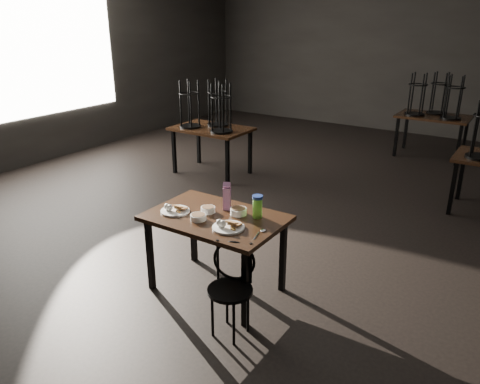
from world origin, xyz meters
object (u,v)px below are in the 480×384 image
Objects in this scene: juice_carton at (227,197)px; water_bottle at (257,206)px; bentwood_chair at (232,281)px; main_table at (216,224)px.

juice_carton reaches higher than water_bottle.
juice_carton is 0.87m from bentwood_chair.
bentwood_chair is (0.45, -0.42, -0.22)m from main_table.
bentwood_chair is at bearing -42.64° from main_table.
juice_carton is 0.33m from water_bottle.
juice_carton is 1.27× the size of water_bottle.
bentwood_chair is (0.13, -0.60, -0.41)m from water_bottle.
main_table is 0.42m from water_bottle.
water_bottle is at bearing 28.52° from main_table.
water_bottle is (0.33, 0.18, 0.18)m from main_table.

